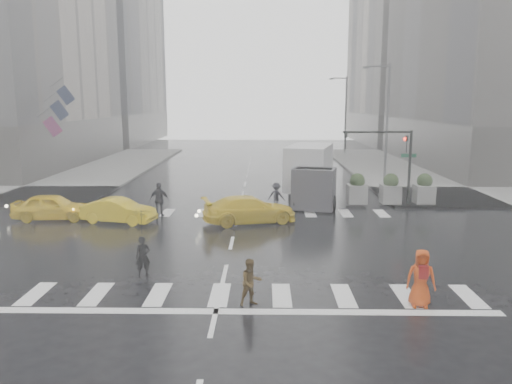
{
  "coord_description": "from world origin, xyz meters",
  "views": [
    {
      "loc": [
        1.41,
        -21.24,
        6.17
      ],
      "look_at": [
        1.05,
        2.0,
        1.93
      ],
      "focal_mm": 35.0,
      "sensor_mm": 36.0,
      "label": 1
    }
  ],
  "objects_px": {
    "pedestrian_brown": "(251,282)",
    "box_truck": "(310,173)",
    "traffic_signal_pole": "(393,152)",
    "taxi_mid": "(119,211)",
    "pedestrian_orange": "(421,278)",
    "taxi_front": "(53,207)"
  },
  "relations": [
    {
      "from": "pedestrian_orange",
      "to": "pedestrian_brown",
      "type": "bearing_deg",
      "value": -171.76
    },
    {
      "from": "pedestrian_brown",
      "to": "box_truck",
      "type": "relative_size",
      "value": 0.23
    },
    {
      "from": "traffic_signal_pole",
      "to": "pedestrian_orange",
      "type": "distance_m",
      "value": 15.25
    },
    {
      "from": "traffic_signal_pole",
      "to": "pedestrian_brown",
      "type": "distance_m",
      "value": 17.0
    },
    {
      "from": "pedestrian_orange",
      "to": "taxi_mid",
      "type": "xyz_separation_m",
      "value": [
        -12.22,
        10.47,
        -0.27
      ]
    },
    {
      "from": "pedestrian_brown",
      "to": "taxi_mid",
      "type": "height_order",
      "value": "pedestrian_brown"
    },
    {
      "from": "pedestrian_orange",
      "to": "taxi_mid",
      "type": "distance_m",
      "value": 16.1
    },
    {
      "from": "taxi_front",
      "to": "box_truck",
      "type": "bearing_deg",
      "value": -74.37
    },
    {
      "from": "pedestrian_orange",
      "to": "taxi_front",
      "type": "bearing_deg",
      "value": 153.43
    },
    {
      "from": "pedestrian_brown",
      "to": "box_truck",
      "type": "xyz_separation_m",
      "value": [
        3.24,
        15.99,
        1.1
      ]
    },
    {
      "from": "traffic_signal_pole",
      "to": "taxi_front",
      "type": "distance_m",
      "value": 19.25
    },
    {
      "from": "traffic_signal_pole",
      "to": "taxi_mid",
      "type": "xyz_separation_m",
      "value": [
        -15.05,
        -4.34,
        -2.59
      ]
    },
    {
      "from": "pedestrian_orange",
      "to": "traffic_signal_pole",
      "type": "bearing_deg",
      "value": 87.48
    },
    {
      "from": "taxi_front",
      "to": "taxi_mid",
      "type": "height_order",
      "value": "taxi_front"
    },
    {
      "from": "taxi_mid",
      "to": "box_truck",
      "type": "distance_m",
      "value": 11.77
    },
    {
      "from": "traffic_signal_pole",
      "to": "pedestrian_brown",
      "type": "xyz_separation_m",
      "value": [
        -7.97,
        -14.81,
        -2.48
      ]
    },
    {
      "from": "pedestrian_brown",
      "to": "pedestrian_orange",
      "type": "xyz_separation_m",
      "value": [
        5.15,
        -0.0,
        0.17
      ]
    },
    {
      "from": "taxi_mid",
      "to": "box_truck",
      "type": "xyz_separation_m",
      "value": [
        10.32,
        5.53,
        1.21
      ]
    },
    {
      "from": "traffic_signal_pole",
      "to": "pedestrian_brown",
      "type": "height_order",
      "value": "traffic_signal_pole"
    },
    {
      "from": "taxi_front",
      "to": "taxi_mid",
      "type": "xyz_separation_m",
      "value": [
        3.66,
        -0.59,
        -0.06
      ]
    },
    {
      "from": "box_truck",
      "to": "pedestrian_orange",
      "type": "bearing_deg",
      "value": -68.81
    },
    {
      "from": "pedestrian_brown",
      "to": "taxi_front",
      "type": "distance_m",
      "value": 15.41
    }
  ]
}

